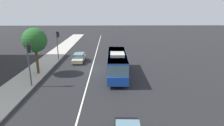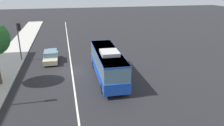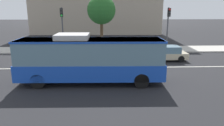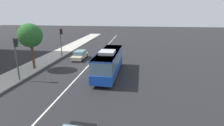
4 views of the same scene
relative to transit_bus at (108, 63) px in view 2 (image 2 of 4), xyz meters
The scene contains 5 objects.
ground_plane 5.13m from the transit_bus, 52.48° to the left, with size 160.00×160.00×0.00m, color black.
lane_centre_line 5.12m from the transit_bus, 52.48° to the left, with size 76.00×0.16×0.01m, color silver.
transit_bus is the anchor object (origin of this frame).
sedan_beige 9.56m from the transit_bus, 42.09° to the left, with size 4.50×1.83×1.46m.
traffic_light_mid_block 13.28m from the transit_bus, 50.63° to the left, with size 0.33×0.62×5.20m.
Camera 2 is at (-24.12, 0.57, 9.63)m, focal length 33.92 mm.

